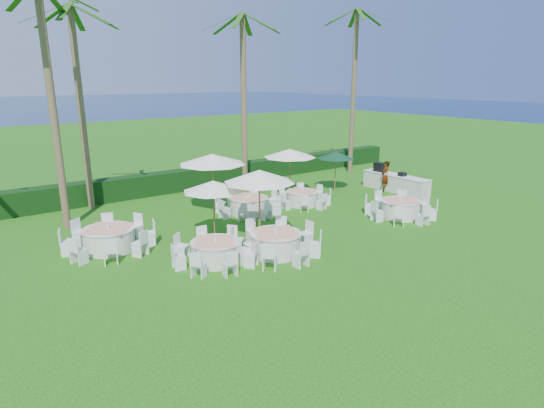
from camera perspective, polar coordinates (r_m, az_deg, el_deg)
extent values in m
plane|color=#19580F|center=(17.79, 5.09, -5.76)|extent=(120.00, 120.00, 0.00)
cube|color=black|center=(27.41, -11.56, 2.91)|extent=(34.00, 1.00, 1.20)
cylinder|color=silver|center=(16.60, -7.07, -6.01)|extent=(1.75, 1.75, 0.76)
cylinder|color=silver|center=(16.46, -7.11, -4.75)|extent=(1.82, 1.82, 0.03)
cube|color=#EFA47E|center=(16.46, -7.11, -4.67)|extent=(1.94, 1.94, 0.01)
cylinder|color=silver|center=(16.43, -7.12, -4.39)|extent=(0.12, 0.12, 0.16)
cube|color=white|center=(17.74, -5.23, -4.26)|extent=(0.59, 0.59, 0.91)
cube|color=white|center=(17.79, -8.60, -4.32)|extent=(0.49, 0.49, 0.91)
cube|color=white|center=(17.17, -11.23, -5.19)|extent=(0.59, 0.59, 0.91)
cube|color=white|center=(16.20, -11.63, -6.49)|extent=(0.49, 0.49, 0.91)
cube|color=white|center=(15.44, -9.21, -7.49)|extent=(0.59, 0.59, 0.91)
cube|color=white|center=(15.39, -5.30, -7.43)|extent=(0.49, 0.49, 0.91)
cube|color=white|center=(16.08, -2.63, -6.35)|extent=(0.59, 0.59, 0.91)
cube|color=white|center=(17.05, -2.76, -5.05)|extent=(0.49, 0.49, 0.91)
cylinder|color=silver|center=(17.19, 0.45, -5.01)|extent=(1.89, 1.89, 0.82)
cylinder|color=silver|center=(17.05, 0.46, -3.68)|extent=(1.97, 1.97, 0.03)
cube|color=#EFA47E|center=(17.04, 0.46, -3.60)|extent=(1.99, 1.99, 0.01)
cylinder|color=silver|center=(17.01, 0.46, -3.33)|extent=(0.13, 0.13, 0.18)
cube|color=white|center=(18.54, 1.08, -3.18)|extent=(0.65, 0.65, 0.99)
cube|color=white|center=(18.29, -2.35, -3.46)|extent=(0.47, 0.47, 0.99)
cube|color=white|center=(17.41, -4.39, -4.49)|extent=(0.65, 0.65, 0.99)
cube|color=white|center=(16.37, -3.70, -5.81)|extent=(0.47, 0.47, 0.99)
cube|color=white|center=(15.80, -0.29, -6.59)|extent=(0.65, 0.65, 0.99)
cube|color=white|center=(16.09, 3.65, -6.21)|extent=(0.47, 0.47, 0.99)
cube|color=white|center=(17.04, 5.41, -4.98)|extent=(0.65, 0.65, 0.99)
cube|color=white|center=(18.04, 4.21, -3.76)|extent=(0.47, 0.47, 0.99)
cylinder|color=silver|center=(22.57, 15.82, -0.60)|extent=(1.83, 1.83, 0.79)
cylinder|color=silver|center=(22.46, 15.89, 0.40)|extent=(1.91, 1.91, 0.03)
cube|color=#EFA47E|center=(22.46, 15.90, 0.46)|extent=(2.03, 2.03, 0.01)
cylinder|color=silver|center=(22.44, 15.91, 0.67)|extent=(0.13, 0.13, 0.17)
cube|color=white|center=(23.93, 15.95, 0.49)|extent=(0.62, 0.62, 0.95)
cube|color=white|center=(23.56, 13.47, 0.43)|extent=(0.51, 0.51, 0.95)
cube|color=white|center=(22.62, 12.22, -0.12)|extent=(0.62, 0.62, 0.95)
cube|color=white|center=(21.61, 13.06, -0.90)|extent=(0.51, 0.51, 0.95)
cube|color=white|center=(21.17, 15.69, -1.43)|extent=(0.62, 0.62, 0.95)
cube|color=white|center=(21.58, 18.41, -1.33)|extent=(0.51, 0.51, 0.95)
cube|color=white|center=(22.57, 19.45, -0.70)|extent=(0.62, 0.62, 0.95)
cube|color=white|center=(23.53, 18.37, 0.04)|extent=(0.51, 0.51, 0.95)
cylinder|color=silver|center=(18.70, -19.76, -4.21)|extent=(1.92, 1.92, 0.83)
cylinder|color=silver|center=(18.57, -19.87, -2.97)|extent=(2.00, 2.00, 0.03)
cube|color=#EFA47E|center=(18.56, -19.88, -2.90)|extent=(2.18, 2.18, 0.01)
cylinder|color=silver|center=(18.54, -19.91, -2.65)|extent=(0.13, 0.13, 0.18)
cube|color=white|center=(19.71, -16.78, -2.70)|extent=(0.64, 0.64, 1.00)
cube|color=white|center=(20.11, -19.89, -2.61)|extent=(0.57, 0.57, 1.00)
cube|color=white|center=(19.72, -22.93, -3.28)|extent=(0.64, 0.64, 1.00)
cube|color=white|center=(18.75, -24.37, -4.39)|extent=(0.57, 0.57, 1.00)
cube|color=white|center=(17.71, -23.13, -5.38)|extent=(0.64, 0.64, 1.00)
cube|color=white|center=(17.26, -19.65, -5.55)|extent=(0.57, 0.57, 1.00)
cube|color=white|center=(17.70, -16.26, -4.73)|extent=(0.64, 0.64, 1.00)
cube|color=white|center=(18.73, -15.19, -3.53)|extent=(0.57, 0.57, 1.00)
cylinder|color=silver|center=(22.35, -2.95, -0.19)|extent=(1.80, 1.80, 0.78)
cylinder|color=silver|center=(22.25, -2.97, 0.80)|extent=(1.88, 1.88, 0.03)
cube|color=#EFA47E|center=(22.24, -2.97, 0.86)|extent=(1.93, 1.93, 0.01)
cylinder|color=silver|center=(22.22, -2.97, 1.08)|extent=(0.13, 0.13, 0.17)
cube|color=white|center=(23.14, -0.10, 0.58)|extent=(0.45, 0.45, 0.94)
cube|color=white|center=(23.67, -2.37, 0.91)|extent=(0.62, 0.62, 0.94)
cube|color=white|center=(23.46, -4.93, 0.73)|extent=(0.45, 0.45, 0.94)
cube|color=white|center=(22.61, -6.47, 0.12)|extent=(0.62, 0.62, 0.94)
cube|color=white|center=(21.59, -6.01, -0.62)|extent=(0.45, 0.45, 0.94)
cube|color=white|center=(21.00, -3.61, -1.02)|extent=(0.62, 0.62, 0.94)
cube|color=white|center=(21.23, -0.77, -0.80)|extent=(0.45, 0.45, 0.94)
cube|color=white|center=(22.14, 0.64, -0.12)|extent=(0.62, 0.62, 0.94)
cylinder|color=silver|center=(23.87, 3.82, 0.73)|extent=(1.64, 1.64, 0.71)
cylinder|color=silver|center=(23.78, 3.83, 1.58)|extent=(1.71, 1.71, 0.03)
cube|color=#EFA47E|center=(23.77, 3.83, 1.64)|extent=(1.83, 1.83, 0.01)
cylinder|color=silver|center=(23.75, 3.84, 1.84)|extent=(0.11, 0.11, 0.15)
cube|color=white|center=(24.81, 5.74, 1.43)|extent=(0.46, 0.46, 0.85)
cube|color=white|center=(25.09, 3.59, 1.64)|extent=(0.56, 0.56, 0.85)
cube|color=white|center=(24.68, 1.56, 1.42)|extent=(0.46, 0.46, 0.85)
cube|color=white|center=(23.79, 0.74, 0.89)|extent=(0.56, 0.56, 0.85)
cube|color=white|center=(22.92, 1.74, 0.32)|extent=(0.46, 0.46, 0.85)
cube|color=white|center=(22.62, 4.07, 0.07)|extent=(0.56, 0.56, 0.85)
cube|color=white|center=(23.07, 6.23, 0.33)|extent=(0.46, 0.46, 0.85)
cube|color=white|center=(23.99, 6.87, 0.90)|extent=(0.56, 0.56, 0.85)
cylinder|color=brown|center=(18.56, -7.29, -1.00)|extent=(0.06, 0.06, 2.40)
cone|color=white|center=(18.28, -7.40, 2.25)|extent=(2.45, 2.45, 0.43)
sphere|color=brown|center=(18.25, -7.42, 2.70)|extent=(0.10, 0.10, 0.10)
cylinder|color=brown|center=(18.21, -1.57, -0.46)|extent=(0.07, 0.07, 2.86)
cone|color=white|center=(17.89, -1.60, 3.50)|extent=(2.85, 2.85, 0.51)
sphere|color=brown|center=(17.86, -1.61, 4.06)|extent=(0.11, 0.11, 0.11)
cylinder|color=brown|center=(22.48, -7.39, 2.44)|extent=(0.07, 0.07, 2.80)
cone|color=white|center=(22.23, -7.50, 5.60)|extent=(3.28, 3.28, 0.50)
sphere|color=brown|center=(22.20, -7.52, 6.05)|extent=(0.11, 0.11, 0.11)
cylinder|color=brown|center=(25.54, 2.22, 3.86)|extent=(0.06, 0.06, 2.55)
cone|color=white|center=(25.33, 2.24, 6.40)|extent=(2.92, 2.92, 0.46)
sphere|color=brown|center=(25.31, 2.25, 6.76)|extent=(0.10, 0.10, 0.10)
cylinder|color=brown|center=(26.89, 7.94, 3.98)|extent=(0.05, 0.05, 2.25)
cone|color=#0F3A21|center=(26.71, 8.02, 6.10)|extent=(2.16, 2.16, 0.40)
sphere|color=brown|center=(26.68, 8.03, 6.40)|extent=(0.09, 0.09, 0.09)
cube|color=silver|center=(27.60, 15.25, 2.50)|extent=(0.87, 4.25, 0.96)
cube|color=white|center=(27.49, 15.32, 3.52)|extent=(0.92, 4.30, 0.04)
cube|color=black|center=(28.23, 13.35, 4.55)|extent=(0.48, 0.59, 0.53)
cube|color=black|center=(27.21, 16.03, 3.62)|extent=(0.37, 0.37, 0.21)
imported|color=gray|center=(27.40, 14.03, 3.40)|extent=(0.74, 0.59, 1.80)
cylinder|color=brown|center=(21.28, -25.76, 10.26)|extent=(0.32, 0.32, 10.09)
cylinder|color=brown|center=(24.20, -22.80, 10.60)|extent=(0.32, 0.32, 9.72)
cube|color=#194D13|center=(24.65, -21.34, 21.04)|extent=(2.22, 0.41, 1.00)
cube|color=#194D13|center=(25.37, -23.32, 20.67)|extent=(1.24, 2.10, 1.00)
cube|color=#194D13|center=(25.07, -25.87, 20.48)|extent=(1.45, 2.00, 1.00)
cube|color=#194D13|center=(24.02, -26.62, 20.67)|extent=(2.22, 0.41, 1.00)
cube|color=#194D13|center=(23.25, -24.63, 21.11)|extent=(1.24, 2.10, 1.00)
cube|color=#194D13|center=(23.58, -21.90, 21.29)|extent=(1.45, 2.00, 1.00)
cylinder|color=brown|center=(26.20, -3.55, 12.15)|extent=(0.32, 0.32, 9.81)
cube|color=#194D13|center=(26.67, -1.32, 21.73)|extent=(2.21, 0.81, 1.00)
cube|color=#194D13|center=(27.38, -3.22, 21.55)|extent=(1.74, 1.78, 1.00)
cube|color=#194D13|center=(27.05, -5.59, 21.58)|extent=(0.87, 2.20, 1.00)
cube|color=#194D13|center=(25.99, -6.20, 21.82)|extent=(2.21, 0.81, 1.00)
cube|color=#194D13|center=(25.25, -4.27, 22.05)|extent=(1.74, 1.78, 1.00)
cube|color=#194D13|center=(25.60, -1.75, 21.99)|extent=(0.87, 2.20, 1.00)
cylinder|color=brown|center=(32.26, 10.17, 13.48)|extent=(0.32, 0.32, 10.83)
cube|color=#194D13|center=(33.22, 12.12, 21.97)|extent=(2.22, 0.42, 1.00)
cube|color=#194D13|center=(33.54, 10.18, 22.00)|extent=(1.46, 1.99, 1.00)
cube|color=#194D13|center=(32.83, 8.65, 22.21)|extent=(1.23, 2.10, 1.00)
cube|color=#194D13|center=(31.76, 9.04, 22.42)|extent=(2.22, 0.42, 1.00)
cube|color=#194D13|center=(31.42, 11.09, 22.41)|extent=(1.46, 1.99, 1.00)
cube|color=#194D13|center=(32.16, 12.63, 22.17)|extent=(1.23, 2.10, 1.00)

